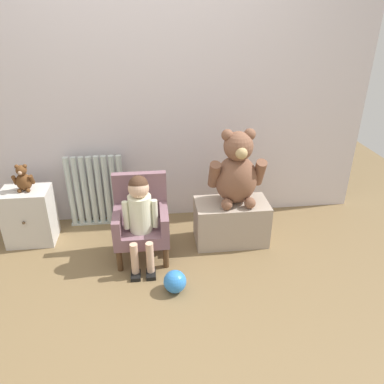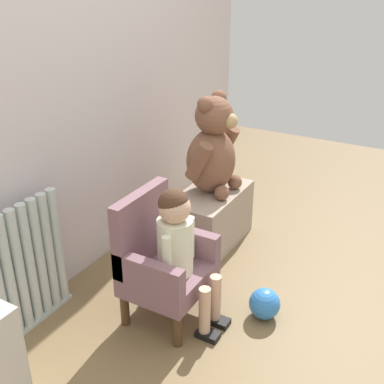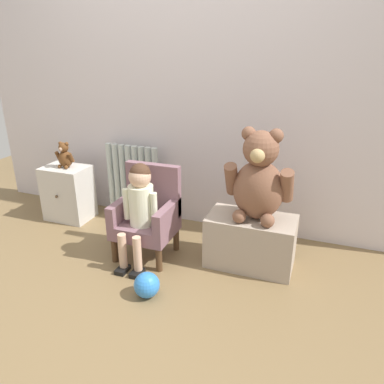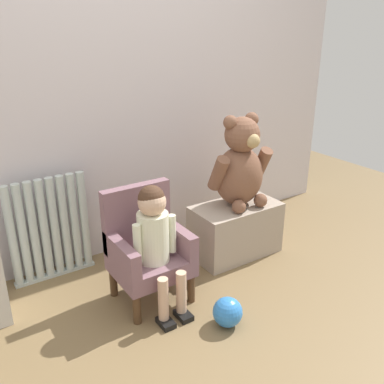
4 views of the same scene
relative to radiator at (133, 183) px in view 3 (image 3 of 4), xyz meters
name	(u,v)px [view 3 (image 3 of 4)]	position (x,y,z in m)	size (l,w,h in m)	color
ground_plane	(129,290)	(0.48, -0.96, -0.32)	(6.00, 6.00, 0.00)	brown
back_wall	(190,76)	(0.48, 0.12, 0.88)	(3.80, 0.05, 2.40)	silver
radiator	(133,183)	(0.00, 0.00, 0.00)	(0.50, 0.05, 0.65)	#B7C5BF
small_dresser	(68,193)	(-0.52, -0.21, -0.09)	(0.38, 0.30, 0.47)	beige
child_armchair	(148,214)	(0.39, -0.50, -0.01)	(0.41, 0.36, 0.65)	#7D5A64
child_figure	(140,200)	(0.39, -0.61, 0.14)	(0.25, 0.35, 0.71)	silver
low_bench	(250,241)	(1.12, -0.40, -0.14)	(0.59, 0.32, 0.36)	tan
large_teddy_bear	(259,180)	(1.14, -0.39, 0.30)	(0.44, 0.31, 0.60)	brown
small_teddy_bear	(65,156)	(-0.50, -0.22, 0.24)	(0.16, 0.11, 0.22)	brown
toy_ball	(147,285)	(0.61, -0.97, -0.24)	(0.16, 0.16, 0.16)	#307DD2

